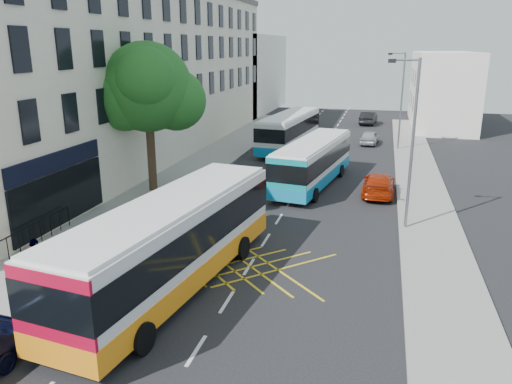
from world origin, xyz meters
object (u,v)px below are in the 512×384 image
Objects in this scene: distant_car_grey at (308,124)px; pedestrian_far at (36,263)px; red_hatchback at (379,184)px; bus_mid at (313,162)px; lamp_far at (401,96)px; lamp_near at (411,136)px; bus_far at (289,131)px; parked_car_silver at (147,222)px; distant_car_silver at (370,137)px; bus_near at (172,242)px; street_tree at (147,88)px; distant_car_dark at (368,118)px.

pedestrian_far is at bearing -100.03° from distant_car_grey.
red_hatchback reaches higher than distant_car_grey.
bus_mid reaches higher than pedestrian_far.
red_hatchback is at bearing -95.21° from lamp_far.
lamp_far is 4.36× the size of pedestrian_far.
lamp_near is 16.81m from pedestrian_far.
parked_car_silver is (-2.76, -21.76, -0.97)m from bus_far.
distant_car_grey is (0.05, 10.73, -0.98)m from bus_far.
distant_car_silver is (3.08, 15.23, -0.91)m from bus_mid.
bus_far is 6.06× the size of pedestrian_far.
bus_mid is 11.65m from bus_far.
bus_far is at bearing 98.97° from bus_near.
street_tree reaches higher than distant_car_silver.
bus_mid is (9.26, 3.98, -4.76)m from street_tree.
bus_mid is (3.01, 15.30, -0.24)m from bus_near.
red_hatchback is at bearing 99.19° from distant_car_silver.
bus_far reaches higher than distant_car_silver.
red_hatchback is 1.04× the size of distant_car_dark.
street_tree reaches higher than distant_car_grey.
bus_mid is 0.95× the size of bus_far.
red_hatchback is (10.50, 9.56, 0.02)m from parked_car_silver.
bus_mid is at bearing -84.59° from distant_car_grey.
bus_mid reaches higher than parked_car_silver.
distant_car_dark is at bearing 90.33° from bus_near.
lamp_near is at bearing 100.45° from distant_car_dark.
distant_car_grey is (2.81, 32.49, -0.02)m from parked_car_silver.
distant_car_dark is (-0.55, 12.22, 0.11)m from distant_car_silver.
pedestrian_far is at bearing 76.70° from distant_car_silver.
distant_car_dark is (-2.92, 34.40, -3.89)m from lamp_near.
lamp_far is 5.13m from distant_car_silver.
distant_car_grey is at bearing 77.50° from street_tree.
bus_mid is at bearing 64.15° from parked_car_silver.
lamp_near is at bearing -57.20° from bus_far.
lamp_near reaches higher than bus_far.
lamp_near reaches higher than bus_near.
lamp_near is 9.35m from bus_mid.
distant_car_grey is (-3.54, 21.82, -0.90)m from bus_mid.
street_tree is at bearing 168.60° from lamp_near.
bus_near is 3.36× the size of distant_car_silver.
red_hatchback is 16.37m from distant_car_silver.
street_tree is 1.93× the size of distant_car_grey.
bus_mid is 2.91× the size of distant_car_silver.
bus_far is at bearing 116.61° from lamp_near.
bus_mid reaches higher than distant_car_silver.
distant_car_silver is at bearing 74.90° from parked_car_silver.
red_hatchback is (4.16, -1.11, -0.87)m from bus_mid.
bus_near is 43.12m from distant_car_dark.
bus_mid is (-5.45, 6.95, -3.08)m from lamp_near.
distant_car_grey is at bearing 107.89° from bus_mid.
bus_mid is at bearing -100.19° from pedestrian_far.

